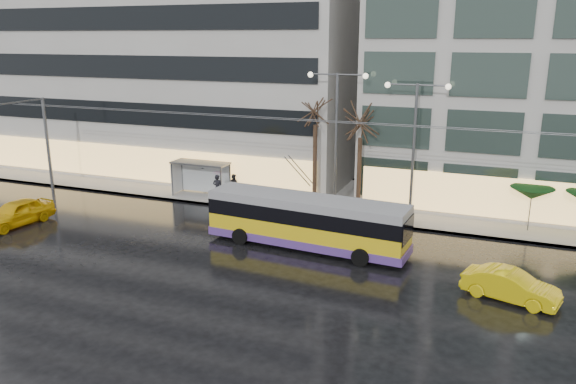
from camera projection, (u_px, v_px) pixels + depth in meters
The scene contains 17 objects.
ground at pixel (236, 266), 28.70m from camera, with size 140.00×140.00×0.00m, color black.
sidewalk at pixel (347, 198), 40.53m from camera, with size 80.00×10.00×0.15m, color gray.
kerb at pixel (326, 218), 36.09m from camera, with size 80.00×0.10×0.15m, color slate.
building_left at pixel (165, 39), 48.38m from camera, with size 34.00×14.00×22.00m, color #A4A29D.
trolleybus at pixel (306, 223), 30.92m from camera, with size 11.47×4.80×5.25m.
catenary at pixel (307, 157), 34.33m from camera, with size 42.24×5.12×7.00m.
bus_shelter at pixel (197, 171), 40.71m from camera, with size 4.20×1.60×2.51m.
street_lamp_near at pixel (336, 123), 36.08m from camera, with size 3.96×0.36×9.03m.
street_lamp_far at pixel (415, 132), 34.40m from camera, with size 3.96×0.36×8.53m.
tree_a at pixel (316, 104), 36.49m from camera, with size 3.20×3.20×8.40m.
tree_b at pixel (361, 117), 35.80m from camera, with size 3.20×3.20×7.70m.
parasol_a at pixel (532, 193), 32.99m from camera, with size 2.50×2.50×2.65m.
taxi_a at pixel (16, 213), 34.77m from camera, with size 1.89×4.70×1.60m, color #E6B20C.
taxi_b at pixel (510, 286), 24.89m from camera, with size 1.45×4.15×1.37m, color yellow.
pedestrian_a at pixel (217, 182), 39.13m from camera, with size 0.98×1.00×2.19m.
pedestrian_b at pixel (234, 184), 40.94m from camera, with size 0.81×0.66×1.57m.
pedestrian_c at pixel (205, 177), 41.62m from camera, with size 1.35×1.01×2.11m.
Camera 1 is at (12.22, -23.81, 11.36)m, focal length 35.00 mm.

